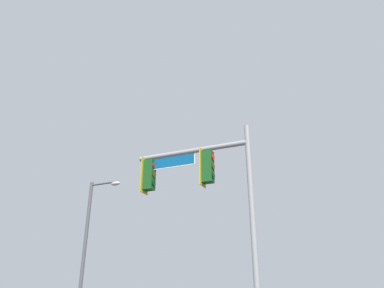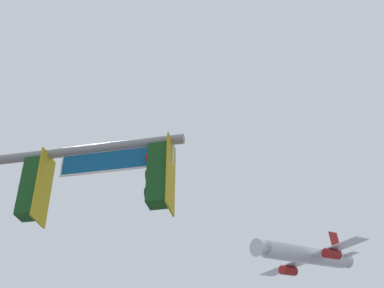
# 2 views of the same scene
# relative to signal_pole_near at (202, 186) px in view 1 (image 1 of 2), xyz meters

# --- Properties ---
(signal_pole_near) EXTENTS (4.14, 0.76, 7.22)m
(signal_pole_near) POSITION_rel_signal_pole_near_xyz_m (0.00, 0.00, 0.00)
(signal_pole_near) COLOR gray
(signal_pole_near) RESTS_ON ground_plane
(street_lamp) EXTENTS (1.90, 0.38, 7.80)m
(street_lamp) POSITION_rel_signal_pole_near_xyz_m (8.46, -3.83, -0.82)
(street_lamp) COLOR #4C4C51
(street_lamp) RESTS_ON ground_plane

